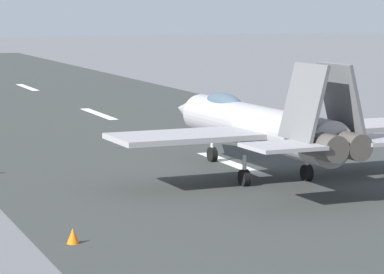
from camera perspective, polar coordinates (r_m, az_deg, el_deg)
name	(u,v)px	position (r m, az deg, el deg)	size (l,w,h in m)	color
ground_plane	(238,166)	(49.52, 2.66, -1.70)	(400.00, 400.00, 0.00)	#5D5E62
runway_strip	(238,166)	(49.50, 2.67, -1.69)	(240.00, 26.00, 0.02)	#323533
fighter_jet	(257,125)	(46.18, 3.76, 0.69)	(17.64, 14.92, 5.65)	#949295
marker_cone_near	(73,236)	(33.78, -6.88, -5.69)	(0.44, 0.44, 0.55)	orange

